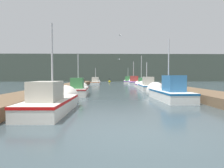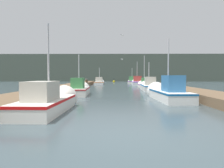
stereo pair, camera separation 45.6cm
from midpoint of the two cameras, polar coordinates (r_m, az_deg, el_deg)
The scene contains 17 objects.
ground_plane at distance 5.34m, azimuth 7.33°, elevation -14.47°, with size 200.00×200.00×0.00m.
dock_left at distance 21.71m, azimuth -12.72°, elevation -1.13°, with size 2.52×40.00×0.49m.
dock_right at distance 22.02m, azimuth 17.06°, elevation -1.13°, with size 2.52×40.00×0.49m.
distant_shore_ridge at distance 62.08m, azimuth 1.21°, elevation 4.38°, with size 120.00×16.00×7.48m.
fishing_boat_0 at distance 9.26m, azimuth -15.89°, elevation -4.69°, with size 1.64×4.98×4.24m.
fishing_boat_1 at distance 13.74m, azimuth 16.20°, elevation -2.28°, with size 1.80×5.71×4.37m.
fishing_boat_2 at distance 16.68m, azimuth -8.48°, elevation -1.53°, with size 1.65×4.71×3.67m.
fishing_boat_3 at distance 22.12m, azimuth 10.94°, elevation -0.57°, with size 1.71×6.26×3.37m.
fishing_boat_4 at distance 26.63m, azimuth 9.61°, elevation -0.19°, with size 1.39×4.87×4.55m.
fishing_boat_5 at distance 32.71m, azimuth 7.53°, elevation 0.49°, with size 1.84×5.68×4.26m.
fishing_boat_6 at distance 37.15m, azimuth -3.23°, elevation 0.54°, with size 1.65×4.97×3.55m.
fishing_boat_7 at distance 41.00m, azimuth 6.05°, elevation 0.80°, with size 2.13×5.60×3.62m.
mooring_piling_0 at distance 17.84m, azimuth 16.61°, elevation -0.44°, with size 0.35×0.35×1.40m.
mooring_piling_1 at distance 28.82m, azimuth -6.80°, elevation 0.38°, with size 0.35×0.35×1.11m.
channel_buoy at distance 48.07m, azimuth 0.82°, elevation 0.70°, with size 0.56×0.56×1.06m.
seagull_lead at distance 26.76m, azimuth 3.36°, elevation 7.08°, with size 0.40×0.52×0.12m.
seagull_1 at distance 20.36m, azimuth 3.57°, elevation 13.69°, with size 0.39×0.53×0.12m.
Camera 2 is at (-0.38, -5.08, 1.54)m, focal length 32.00 mm.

